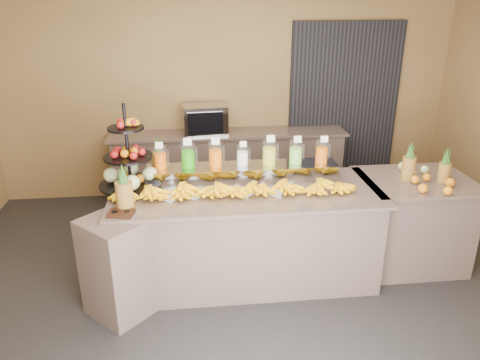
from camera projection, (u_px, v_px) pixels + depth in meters
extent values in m
plane|color=black|center=(250.00, 294.00, 4.39)|extent=(6.00, 6.00, 0.00)
cube|color=brown|center=(226.00, 93.00, 6.18)|extent=(6.00, 0.02, 2.80)
cube|color=black|center=(343.00, 105.00, 6.38)|extent=(1.50, 0.06, 2.20)
cube|color=gray|center=(247.00, 237.00, 4.50)|extent=(2.40, 0.90, 0.90)
cube|color=gray|center=(247.00, 192.00, 4.33)|extent=(2.50, 1.00, 0.03)
cube|color=gray|center=(120.00, 266.00, 4.01)|extent=(0.71, 0.71, 0.90)
cube|color=gray|center=(410.00, 223.00, 4.77)|extent=(1.00, 0.80, 0.90)
cube|color=gray|center=(417.00, 181.00, 4.59)|extent=(1.08, 0.88, 0.03)
cube|color=gray|center=(229.00, 167.00, 6.30)|extent=(3.00, 0.50, 0.90)
cube|color=gray|center=(228.00, 133.00, 6.12)|extent=(3.10, 0.55, 0.03)
cube|color=gray|center=(242.00, 173.00, 4.55)|extent=(1.85, 0.30, 0.15)
cylinder|color=silver|center=(160.00, 158.00, 4.40)|extent=(0.12, 0.12, 0.22)
cylinder|color=#DB5000|center=(161.00, 161.00, 4.41)|extent=(0.11, 0.11, 0.15)
cylinder|color=gray|center=(158.00, 152.00, 4.39)|extent=(0.01, 0.01, 0.26)
cube|color=white|center=(159.00, 145.00, 4.30)|extent=(0.07, 0.02, 0.06)
cylinder|color=silver|center=(188.00, 155.00, 4.42)|extent=(0.13, 0.13, 0.24)
cylinder|color=#1C9B01|center=(188.00, 159.00, 4.44)|extent=(0.12, 0.12, 0.16)
cylinder|color=gray|center=(186.00, 150.00, 4.41)|extent=(0.01, 0.01, 0.28)
cube|color=white|center=(187.00, 142.00, 4.31)|extent=(0.08, 0.02, 0.07)
cylinder|color=silver|center=(215.00, 155.00, 4.45)|extent=(0.13, 0.13, 0.24)
cylinder|color=#EB6100|center=(215.00, 158.00, 4.46)|extent=(0.12, 0.12, 0.16)
cylinder|color=gray|center=(214.00, 149.00, 4.44)|extent=(0.01, 0.01, 0.28)
cube|color=white|center=(215.00, 141.00, 4.34)|extent=(0.08, 0.02, 0.07)
cylinder|color=silver|center=(242.00, 155.00, 4.48)|extent=(0.11, 0.11, 0.20)
cylinder|color=white|center=(242.00, 159.00, 4.50)|extent=(0.10, 0.10, 0.14)
cylinder|color=gray|center=(241.00, 150.00, 4.47)|extent=(0.01, 0.01, 0.24)
cube|color=white|center=(243.00, 144.00, 4.39)|extent=(0.06, 0.02, 0.06)
cylinder|color=silver|center=(269.00, 152.00, 4.50)|extent=(0.13, 0.13, 0.25)
cylinder|color=gold|center=(269.00, 156.00, 4.52)|extent=(0.13, 0.13, 0.17)
cylinder|color=gray|center=(268.00, 147.00, 4.49)|extent=(0.01, 0.01, 0.29)
cube|color=white|center=(271.00, 139.00, 4.39)|extent=(0.08, 0.02, 0.07)
cylinder|color=silver|center=(296.00, 152.00, 4.53)|extent=(0.13, 0.13, 0.23)
cylinder|color=#81D34A|center=(296.00, 156.00, 4.55)|extent=(0.12, 0.12, 0.16)
cylinder|color=gray|center=(294.00, 147.00, 4.52)|extent=(0.01, 0.01, 0.27)
cube|color=white|center=(298.00, 139.00, 4.42)|extent=(0.07, 0.02, 0.06)
cylinder|color=silver|center=(322.00, 151.00, 4.56)|extent=(0.12, 0.12, 0.22)
cylinder|color=#E25D00|center=(322.00, 155.00, 4.57)|extent=(0.11, 0.11, 0.15)
cylinder|color=gray|center=(320.00, 146.00, 4.55)|extent=(0.01, 0.01, 0.27)
cube|color=white|center=(324.00, 139.00, 4.46)|extent=(0.07, 0.02, 0.06)
ellipsoid|color=yellow|center=(127.00, 193.00, 4.13)|extent=(0.26, 0.20, 0.11)
ellipsoid|color=yellow|center=(154.00, 192.00, 4.16)|extent=(0.26, 0.20, 0.11)
ellipsoid|color=yellow|center=(181.00, 191.00, 4.18)|extent=(0.26, 0.20, 0.11)
ellipsoid|color=yellow|center=(208.00, 190.00, 4.20)|extent=(0.26, 0.20, 0.11)
ellipsoid|color=yellow|center=(234.00, 189.00, 4.23)|extent=(0.26, 0.20, 0.11)
ellipsoid|color=yellow|center=(261.00, 188.00, 4.25)|extent=(0.26, 0.20, 0.11)
ellipsoid|color=yellow|center=(287.00, 186.00, 4.28)|extent=(0.26, 0.20, 0.11)
ellipsoid|color=yellow|center=(312.00, 185.00, 4.30)|extent=(0.26, 0.20, 0.11)
ellipsoid|color=yellow|center=(337.00, 184.00, 4.33)|extent=(0.26, 0.20, 0.11)
ellipsoid|color=yellow|center=(148.00, 184.00, 4.12)|extent=(0.22, 0.18, 0.10)
ellipsoid|color=yellow|center=(183.00, 183.00, 4.15)|extent=(0.22, 0.18, 0.10)
ellipsoid|color=yellow|center=(217.00, 182.00, 4.18)|extent=(0.22, 0.18, 0.10)
ellipsoid|color=yellow|center=(251.00, 180.00, 4.22)|extent=(0.22, 0.18, 0.10)
ellipsoid|color=yellow|center=(285.00, 179.00, 4.25)|extent=(0.22, 0.18, 0.10)
ellipsoid|color=yellow|center=(318.00, 177.00, 4.28)|extent=(0.22, 0.18, 0.10)
cylinder|color=black|center=(127.00, 147.00, 4.22)|extent=(0.04, 0.04, 0.81)
cylinder|color=black|center=(131.00, 184.00, 4.35)|extent=(0.73, 0.73, 0.02)
cylinder|color=black|center=(128.00, 157.00, 4.25)|extent=(0.57, 0.57, 0.02)
cylinder|color=black|center=(126.00, 128.00, 4.15)|extent=(0.41, 0.41, 0.02)
sphere|color=beige|center=(150.00, 175.00, 4.34)|extent=(0.15, 0.15, 0.15)
sphere|color=maroon|center=(142.00, 152.00, 4.25)|extent=(0.07, 0.07, 0.07)
sphere|color=orange|center=(121.00, 180.00, 4.33)|extent=(0.08, 0.08, 0.08)
cube|color=black|center=(121.00, 213.00, 3.85)|extent=(0.23, 0.19, 0.03)
cylinder|color=brown|center=(125.00, 196.00, 3.91)|extent=(0.15, 0.15, 0.25)
cone|color=#1C4717|center=(122.00, 173.00, 3.84)|extent=(0.07, 0.07, 0.16)
cylinder|color=brown|center=(159.00, 165.00, 4.58)|extent=(0.14, 0.14, 0.26)
cone|color=#1C4717|center=(157.00, 145.00, 4.50)|extent=(0.07, 0.07, 0.16)
cylinder|color=brown|center=(408.00, 168.00, 4.54)|extent=(0.12, 0.12, 0.23)
cylinder|color=brown|center=(444.00, 172.00, 4.49)|extent=(0.12, 0.12, 0.19)
ellipsoid|color=orange|center=(433.00, 184.00, 4.36)|extent=(0.35, 0.23, 0.09)
cube|color=gray|center=(205.00, 119.00, 6.02)|extent=(0.58, 0.43, 0.37)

